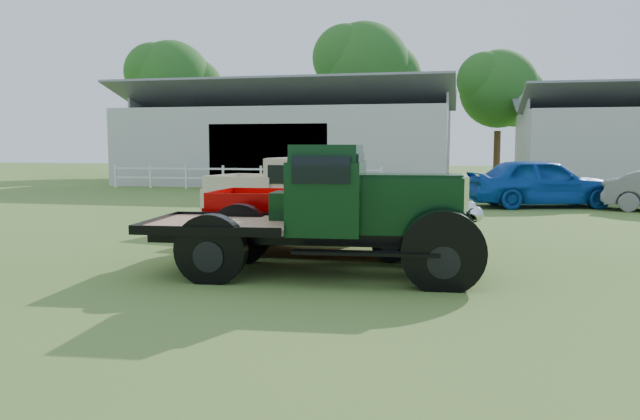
% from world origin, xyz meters
% --- Properties ---
extents(ground, '(120.00, 120.00, 0.00)m').
position_xyz_m(ground, '(0.00, 0.00, 0.00)').
color(ground, '#476D24').
extents(shed_left, '(18.80, 10.20, 5.60)m').
position_xyz_m(shed_left, '(-7.00, 26.00, 2.80)').
color(shed_left, beige).
rests_on(shed_left, ground).
extents(fence_rail, '(14.20, 0.16, 1.20)m').
position_xyz_m(fence_rail, '(-8.00, 20.00, 0.60)').
color(fence_rail, white).
rests_on(fence_rail, ground).
extents(tree_a, '(6.30, 6.30, 10.50)m').
position_xyz_m(tree_a, '(-18.00, 33.00, 5.25)').
color(tree_a, '#265B1A').
rests_on(tree_a, ground).
extents(tree_b, '(6.90, 6.90, 11.50)m').
position_xyz_m(tree_b, '(-4.00, 34.00, 5.75)').
color(tree_b, '#265B1A').
rests_on(tree_b, ground).
extents(tree_c, '(5.40, 5.40, 9.00)m').
position_xyz_m(tree_c, '(5.00, 33.00, 4.50)').
color(tree_c, '#265B1A').
rests_on(tree_c, ground).
extents(vintage_flatbed, '(5.74, 2.67, 2.21)m').
position_xyz_m(vintage_flatbed, '(0.35, 0.64, 1.10)').
color(vintage_flatbed, black).
rests_on(vintage_flatbed, ground).
extents(red_pickup, '(4.71, 1.86, 1.71)m').
position_xyz_m(red_pickup, '(-0.10, 2.75, 0.85)').
color(red_pickup, '#AF0403').
rests_on(red_pickup, ground).
extents(white_pickup, '(5.30, 2.87, 1.84)m').
position_xyz_m(white_pickup, '(-1.43, 5.99, 0.92)').
color(white_pickup, '#C1B896').
rests_on(white_pickup, ground).
extents(misc_car_blue, '(5.57, 3.42, 1.77)m').
position_xyz_m(misc_car_blue, '(5.48, 13.82, 0.89)').
color(misc_car_blue, '#1149A7').
rests_on(misc_car_blue, ground).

